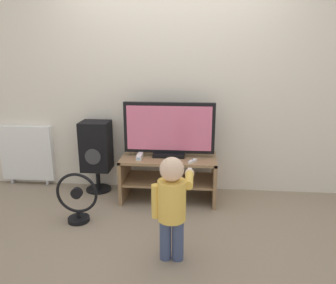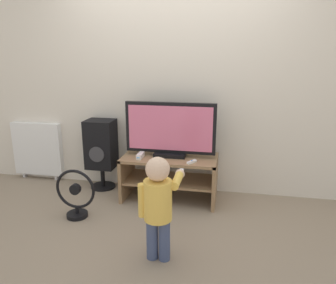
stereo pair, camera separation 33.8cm
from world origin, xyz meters
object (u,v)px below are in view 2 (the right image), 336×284
at_px(floor_fan, 76,196).
at_px(radiator, 38,149).
at_px(child, 159,200).
at_px(remote_primary, 192,162).
at_px(television, 170,130).
at_px(game_console, 140,156).
at_px(speaker_tower, 101,146).

height_order(floor_fan, radiator, radiator).
relative_size(child, radiator, 1.15).
distance_m(remote_primary, child, 0.96).
xyz_separation_m(television, child, (0.12, -1.13, -0.28)).
height_order(game_console, speaker_tower, speaker_tower).
xyz_separation_m(floor_fan, radiator, (-0.94, 0.87, 0.17)).
bearing_deg(game_console, radiator, 165.83).
relative_size(game_console, remote_primary, 1.29).
distance_m(game_console, floor_fan, 0.78).
distance_m(television, floor_fan, 1.18).
relative_size(remote_primary, speaker_tower, 0.15).
height_order(remote_primary, child, child).
bearing_deg(television, child, -83.70).
xyz_separation_m(remote_primary, speaker_tower, (-1.12, 0.31, 0.02)).
bearing_deg(child, game_console, 113.06).
bearing_deg(floor_fan, speaker_tower, 92.23).
bearing_deg(child, floor_fan, 152.05).
height_order(speaker_tower, radiator, speaker_tower).
height_order(game_console, floor_fan, game_console).
bearing_deg(game_console, television, 22.57).
relative_size(television, radiator, 1.33).
distance_m(game_console, speaker_tower, 0.61).
bearing_deg(radiator, speaker_tower, -7.38).
relative_size(remote_primary, floor_fan, 0.26).
distance_m(game_console, child, 1.09).
bearing_deg(speaker_tower, child, -52.05).
relative_size(speaker_tower, floor_fan, 1.67).
distance_m(speaker_tower, floor_fan, 0.81).
relative_size(remote_primary, radiator, 0.17).
relative_size(television, floor_fan, 1.96).
distance_m(child, floor_fan, 1.11).
relative_size(child, speaker_tower, 1.02).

